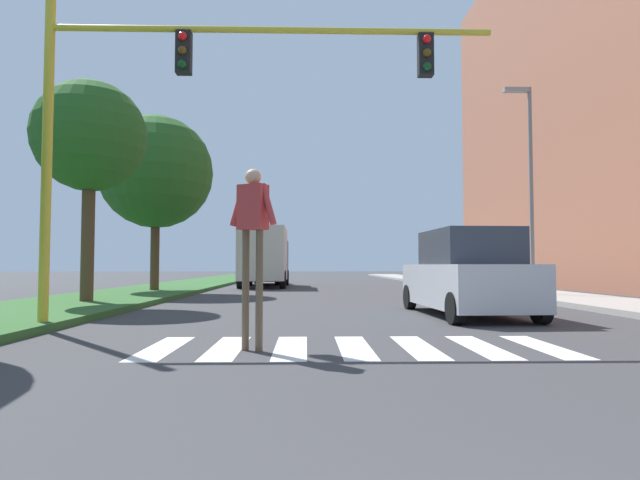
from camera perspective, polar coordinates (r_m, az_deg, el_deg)
name	(u,v)px	position (r m, az deg, el deg)	size (l,w,h in m)	color
ground_plane	(318,285)	(30.48, -0.21, -4.94)	(140.00, 140.00, 0.00)	#38383A
crosswalk	(354,347)	(7.61, 3.76, -11.50)	(5.85, 2.20, 0.01)	silver
median_strip	(184,286)	(29.21, -14.48, -4.80)	(4.21, 64.00, 0.15)	#2D5B28
tree_mid	(90,137)	(16.77, -23.66, 10.14)	(3.18, 3.18, 6.32)	#4C3823
tree_far	(156,172)	(23.03, -17.33, 7.02)	(4.67, 4.67, 7.22)	#4C3823
sidewalk_right	(465,285)	(29.75, 15.43, -4.75)	(3.00, 64.00, 0.15)	#9E9991
traffic_light_gantry	(180,93)	(10.40, -14.95, 15.11)	(8.29, 0.30, 6.00)	gold
street_lamp_right	(528,170)	(20.63, 21.64, 7.02)	(1.02, 0.24, 7.50)	slate
pedestrian_performer	(253,229)	(7.28, -7.30, 1.20)	(0.71, 0.42, 2.49)	brown
suv_crossing	(466,275)	(12.63, 15.57, -3.70)	(2.14, 4.68, 1.97)	#B7B7BC
sedan_midblock	(266,271)	(32.26, -5.87, -3.40)	(2.09, 4.40, 1.71)	#B7B7BC
truck_box_delivery	(265,256)	(28.23, -6.00, -1.78)	(2.40, 6.20, 3.10)	navy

